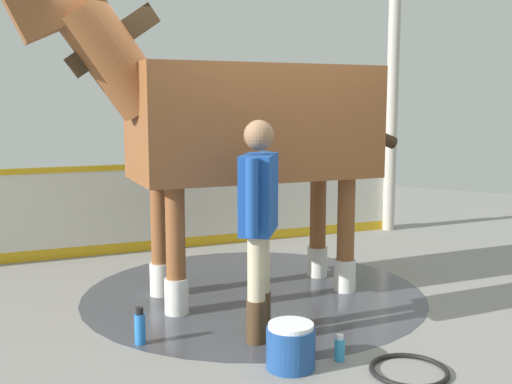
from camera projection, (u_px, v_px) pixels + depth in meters
ground_plane at (271, 303)px, 5.39m from camera, size 16.00×16.00×0.02m
wet_patch at (254, 293)px, 5.65m from camera, size 3.12×3.12×0.00m
barrier_wall at (190, 208)px, 7.44m from camera, size 4.36×3.51×1.03m
roof_post_far at (392, 114)px, 8.28m from camera, size 0.16×0.16×3.19m
horse at (241, 124)px, 5.38m from camera, size 2.87×2.41×2.73m
handler at (259, 215)px, 4.45m from camera, size 0.63×0.36×1.61m
wash_bucket at (291, 346)px, 4.03m from camera, size 0.33×0.33×0.30m
bottle_shampoo at (340, 349)px, 4.16m from camera, size 0.07×0.07×0.18m
bottle_spray at (140, 327)px, 4.43m from camera, size 0.08×0.08×0.27m
hose_coil at (409, 370)px, 3.97m from camera, size 0.51×0.51×0.03m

